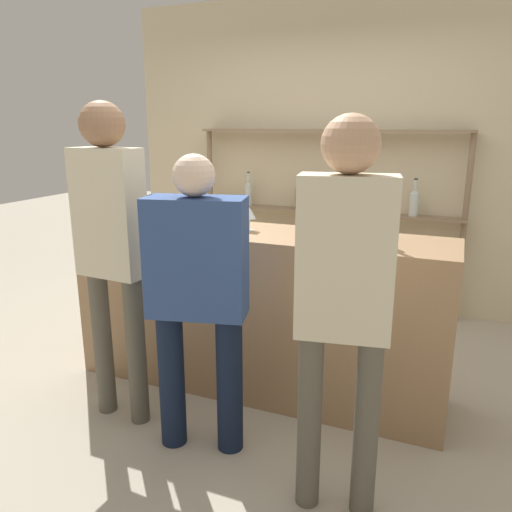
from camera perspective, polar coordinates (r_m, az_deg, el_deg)
The scene contains 12 objects.
ground_plane at distance 3.44m, azimuth 0.00°, elevation -14.45°, with size 16.00×16.00×0.00m, color #B2A893.
bar_counter at distance 3.22m, azimuth 0.00°, elevation -6.31°, with size 2.38×0.55×1.05m, color #997551.
back_wall at distance 4.80m, azimuth 8.73°, elevation 11.31°, with size 3.98×0.12×2.80m, color beige.
back_shelf at distance 4.65m, azimuth 8.18°, elevation 7.60°, with size 2.44×0.18×1.64m.
counter_bottle_0 at distance 2.79m, azimuth 6.79°, elevation 4.09°, with size 0.08×0.08×0.33m.
counter_bottle_1 at distance 2.83m, azimuth 13.38°, elevation 4.35°, with size 0.09×0.09×0.36m.
counter_bottle_2 at distance 3.37m, azimuth -13.92°, elevation 5.87°, with size 0.08×0.08×0.36m.
wine_glass at distance 3.08m, azimuth -0.77°, elevation 4.88°, with size 0.08×0.08×0.15m.
cork_jar at distance 3.16m, azimuth -2.96°, elevation 4.57°, with size 0.13×0.13×0.15m.
customer_left at distance 2.82m, azimuth -16.27°, elevation 2.18°, with size 0.40×0.24×1.80m.
customer_right at distance 2.05m, azimuth 10.02°, elevation -3.70°, with size 0.41×0.23×1.73m.
customer_center at distance 2.51m, azimuth -6.71°, elevation -3.66°, with size 0.53×0.32×1.55m.
Camera 1 is at (1.14, -2.77, 1.69)m, focal length 35.00 mm.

